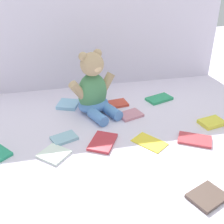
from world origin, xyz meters
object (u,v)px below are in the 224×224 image
(teddy_bear, at_px, (94,90))
(book_case_2, at_px, (103,142))
(book_case_9, at_px, (68,104))
(book_case_0, at_px, (118,103))
(book_case_12, at_px, (195,140))
(book_case_6, at_px, (159,99))
(book_case_11, at_px, (212,122))
(book_case_5, at_px, (54,154))
(book_case_10, at_px, (207,196))
(book_case_7, at_px, (130,115))
(book_case_4, at_px, (64,138))
(book_case_3, at_px, (150,142))

(teddy_bear, distance_m, book_case_2, 0.30)
(book_case_2, height_order, book_case_9, book_case_9)
(book_case_2, bearing_deg, book_case_0, 95.18)
(book_case_12, bearing_deg, book_case_6, -148.66)
(book_case_2, height_order, book_case_11, book_case_11)
(book_case_5, height_order, book_case_10, book_case_10)
(book_case_2, height_order, book_case_6, same)
(book_case_9, height_order, book_case_10, book_case_9)
(teddy_bear, xyz_separation_m, book_case_6, (0.35, 0.04, -0.10))
(book_case_2, relative_size, book_case_7, 1.24)
(book_case_0, relative_size, book_case_6, 0.69)
(book_case_6, distance_m, book_case_12, 0.38)
(book_case_4, bearing_deg, book_case_9, 151.96)
(book_case_2, bearing_deg, book_case_3, 17.89)
(book_case_9, xyz_separation_m, book_case_11, (0.61, -0.32, 0.00))
(book_case_2, relative_size, book_case_10, 1.19)
(book_case_2, xyz_separation_m, book_case_9, (-0.11, 0.36, 0.00))
(book_case_0, distance_m, book_case_7, 0.13)
(book_case_0, xyz_separation_m, book_case_10, (0.12, -0.68, -0.00))
(book_case_4, relative_size, book_case_6, 0.77)
(book_case_7, bearing_deg, book_case_5, 104.04)
(book_case_0, height_order, book_case_4, same)
(book_case_2, bearing_deg, book_case_4, -173.45)
(book_case_6, distance_m, book_case_9, 0.47)
(book_case_3, xyz_separation_m, book_case_7, (-0.02, 0.23, 0.00))
(book_case_7, bearing_deg, book_case_0, -4.43)
(book_case_10, bearing_deg, book_case_12, 137.51)
(book_case_9, height_order, book_case_11, same)
(book_case_7, height_order, book_case_10, same)
(teddy_bear, xyz_separation_m, book_case_12, (0.36, -0.34, -0.11))
(book_case_7, bearing_deg, book_case_3, 166.66)
(book_case_5, bearing_deg, book_case_0, 179.63)
(book_case_11, bearing_deg, book_case_12, -64.21)
(book_case_5, xyz_separation_m, book_case_6, (0.56, 0.35, 0.00))
(teddy_bear, height_order, book_case_7, teddy_bear)
(book_case_7, bearing_deg, book_case_4, 94.14)
(teddy_bear, relative_size, book_case_4, 2.94)
(book_case_0, height_order, book_case_6, book_case_6)
(book_case_4, xyz_separation_m, book_case_5, (-0.05, -0.10, -0.00))
(book_case_6, bearing_deg, book_case_10, -26.80)
(book_case_5, height_order, book_case_6, book_case_6)
(book_case_3, relative_size, book_case_5, 1.33)
(book_case_0, bearing_deg, book_case_12, 23.78)
(book_case_10, bearing_deg, book_case_3, 170.92)
(book_case_5, bearing_deg, book_case_9, -149.26)
(book_case_3, distance_m, book_case_5, 0.38)
(book_case_6, distance_m, book_case_11, 0.31)
(teddy_bear, relative_size, book_case_3, 2.26)
(book_case_10, bearing_deg, book_case_9, -175.17)
(teddy_bear, distance_m, book_case_12, 0.51)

